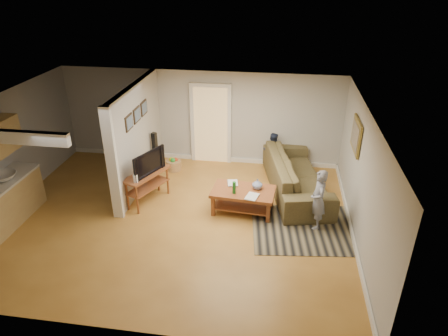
{
  "coord_description": "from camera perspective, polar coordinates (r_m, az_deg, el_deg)",
  "views": [
    {
      "loc": [
        2.12,
        -6.96,
        4.89
      ],
      "look_at": [
        1.03,
        0.4,
        1.1
      ],
      "focal_mm": 32.0,
      "sensor_mm": 36.0,
      "label": 1
    }
  ],
  "objects": [
    {
      "name": "toy_basket",
      "position": [
        10.72,
        -7.2,
        0.51
      ],
      "size": [
        0.41,
        0.41,
        0.36
      ],
      "color": "#9C6C43",
      "rests_on": "ground"
    },
    {
      "name": "tv_console",
      "position": [
        9.11,
        -10.93,
        -1.09
      ],
      "size": [
        0.89,
        1.26,
        1.02
      ],
      "rotation": [
        0.0,
        0.0,
        -0.42
      ],
      "color": "brown",
      "rests_on": "ground"
    },
    {
      "name": "speaker_right",
      "position": [
        10.46,
        -9.76,
        2.11
      ],
      "size": [
        0.14,
        0.14,
        1.12
      ],
      "primitive_type": "cube",
      "rotation": [
        0.0,
        0.0,
        -0.28
      ],
      "color": "black",
      "rests_on": "ground"
    },
    {
      "name": "speaker_left",
      "position": [
        9.79,
        -10.76,
        -0.58
      ],
      "size": [
        0.11,
        0.11,
        0.88
      ],
      "primitive_type": "cube",
      "rotation": [
        0.0,
        0.0,
        -0.33
      ],
      "color": "black",
      "rests_on": "ground"
    },
    {
      "name": "area_rug",
      "position": [
        8.58,
        12.38,
        -8.45
      ],
      "size": [
        2.62,
        2.05,
        0.01
      ],
      "primitive_type": "cube",
      "rotation": [
        0.0,
        0.0,
        0.12
      ],
      "color": "black",
      "rests_on": "ground"
    },
    {
      "name": "child",
      "position": [
        8.68,
        12.84,
        -8.09
      ],
      "size": [
        0.39,
        0.52,
        1.3
      ],
      "primitive_type": "imported",
      "rotation": [
        0.0,
        0.0,
        -1.4
      ],
      "color": "gray",
      "rests_on": "ground"
    },
    {
      "name": "ground",
      "position": [
        8.77,
        -7.13,
        -7.15
      ],
      "size": [
        7.5,
        7.5,
        0.0
      ],
      "primitive_type": "plane",
      "color": "#976326",
      "rests_on": "ground"
    },
    {
      "name": "room_shell",
      "position": [
        8.75,
        -13.71,
        3.08
      ],
      "size": [
        7.54,
        6.02,
        2.52
      ],
      "color": "#BBB9B3",
      "rests_on": "ground"
    },
    {
      "name": "sofa",
      "position": [
        9.87,
        10.09,
        -3.18
      ],
      "size": [
        1.74,
        3.13,
        0.86
      ],
      "primitive_type": "imported",
      "rotation": [
        0.0,
        0.0,
        1.78
      ],
      "color": "#4F4127",
      "rests_on": "ground"
    },
    {
      "name": "toddler",
      "position": [
        10.83,
        6.75,
        -0.06
      ],
      "size": [
        0.54,
        0.44,
        1.02
      ],
      "primitive_type": "imported",
      "rotation": [
        0.0,
        0.0,
        3.03
      ],
      "color": "#1F2841",
      "rests_on": "ground"
    },
    {
      "name": "coffee_table",
      "position": [
        8.75,
        2.9,
        -3.83
      ],
      "size": [
        1.42,
        0.9,
        0.8
      ],
      "rotation": [
        0.0,
        0.0,
        -0.08
      ],
      "color": "brown",
      "rests_on": "ground"
    }
  ]
}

